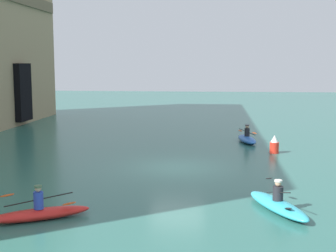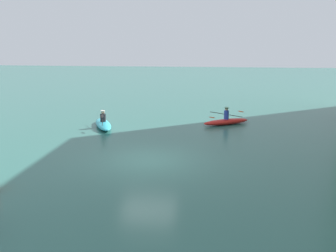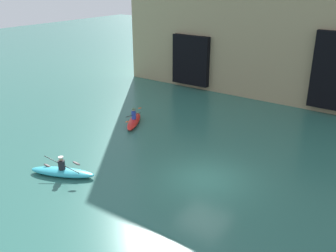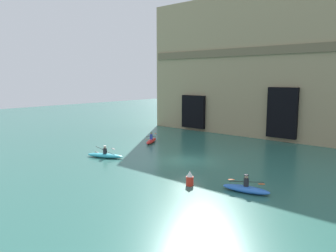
# 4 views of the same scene
# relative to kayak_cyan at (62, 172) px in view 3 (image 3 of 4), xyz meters

# --- Properties ---
(ground_plane) EXTENTS (120.00, 120.00, 0.00)m
(ground_plane) POSITION_rel_kayak_cyan_xyz_m (6.09, 3.83, -0.22)
(ground_plane) COLOR #2D665B
(kayak_cyan) EXTENTS (3.43, 2.11, 1.05)m
(kayak_cyan) POSITION_rel_kayak_cyan_xyz_m (0.00, 0.00, 0.00)
(kayak_cyan) COLOR #33B2C6
(kayak_cyan) RESTS_ON ground
(kayak_red) EXTENTS (2.16, 3.11, 1.10)m
(kayak_red) POSITION_rel_kayak_cyan_xyz_m (-1.66, 7.52, 0.00)
(kayak_red) COLOR red
(kayak_red) RESTS_ON ground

